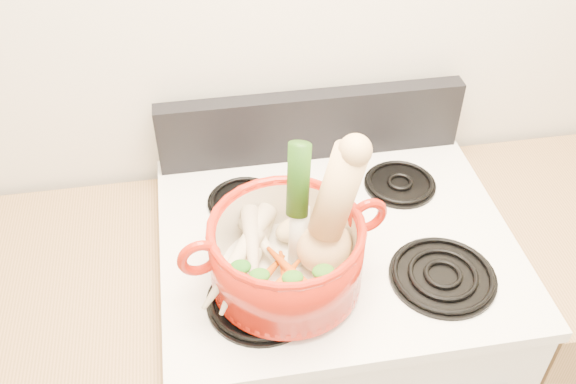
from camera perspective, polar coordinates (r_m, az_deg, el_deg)
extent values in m
cube|color=silver|center=(1.51, 1.94, 15.11)|extent=(3.50, 0.02, 2.60)
cube|color=white|center=(1.82, 3.52, -14.79)|extent=(0.76, 0.65, 0.92)
cube|color=white|center=(1.45, 4.28, -4.26)|extent=(0.78, 0.67, 0.03)
cube|color=black|center=(1.60, 2.07, 5.96)|extent=(0.76, 0.05, 0.18)
cylinder|color=black|center=(1.30, -2.35, -9.50)|extent=(0.22, 0.22, 0.02)
cylinder|color=black|center=(1.38, 13.60, -7.19)|extent=(0.22, 0.22, 0.02)
cylinder|color=black|center=(1.51, -3.91, -0.74)|extent=(0.17, 0.17, 0.02)
cylinder|color=black|center=(1.58, 9.93, 0.82)|extent=(0.17, 0.17, 0.02)
cylinder|color=#A7180A|center=(1.27, -0.15, -5.56)|extent=(0.35, 0.35, 0.15)
torus|color=#A7180A|center=(1.20, -7.91, -5.84)|extent=(0.09, 0.03, 0.08)
torus|color=#A7180A|center=(1.28, 7.08, -2.09)|extent=(0.09, 0.03, 0.08)
cylinder|color=silver|center=(1.22, 1.00, -1.21)|extent=(0.07, 0.10, 0.29)
ellipsoid|color=tan|center=(1.35, 0.39, -3.43)|extent=(0.09, 0.08, 0.04)
cone|color=beige|center=(1.30, -2.86, -5.41)|extent=(0.12, 0.23, 0.06)
cone|color=beige|center=(1.27, -4.22, -6.71)|extent=(0.14, 0.21, 0.06)
cone|color=beige|center=(1.30, -1.94, -4.84)|extent=(0.11, 0.18, 0.05)
cone|color=beige|center=(1.25, -5.15, -6.68)|extent=(0.16, 0.18, 0.06)
cone|color=beige|center=(1.28, -3.91, -4.84)|extent=(0.16, 0.20, 0.06)
cone|color=beige|center=(1.26, -3.16, -5.38)|extent=(0.06, 0.22, 0.06)
cone|color=#C23F09|center=(1.25, -0.17, -8.01)|extent=(0.03, 0.15, 0.04)
cone|color=#B74409|center=(1.25, -2.27, -7.84)|extent=(0.12, 0.12, 0.04)
cone|color=#D3580A|center=(1.25, 0.52, -7.43)|extent=(0.11, 0.16, 0.05)
cone|color=#C45909|center=(1.23, -0.70, -8.17)|extent=(0.11, 0.11, 0.04)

